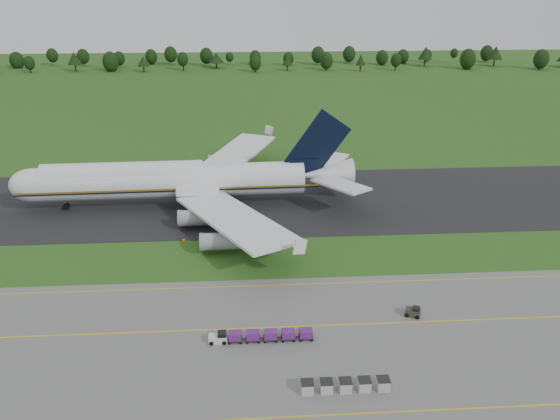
{
  "coord_description": "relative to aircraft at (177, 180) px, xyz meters",
  "views": [
    {
      "loc": [
        -4.62,
        -89.38,
        47.99
      ],
      "look_at": [
        1.14,
        2.0,
        8.68
      ],
      "focal_mm": 35.0,
      "sensor_mm": 36.0,
      "label": 1
    }
  ],
  "objects": [
    {
      "name": "baggage_train",
      "position": [
        16.88,
        -51.3,
        -5.29
      ],
      "size": [
        14.9,
        1.58,
        1.52
      ],
      "color": "silver",
      "rests_on": "apron"
    },
    {
      "name": "ground",
      "position": [
        20.37,
        -26.3,
        -6.17
      ],
      "size": [
        600.0,
        600.0,
        0.0
      ],
      "primitive_type": "plane",
      "color": "#275218",
      "rests_on": "ground"
    },
    {
      "name": "uld_row",
      "position": [
        27.32,
        -62.25,
        -5.32
      ],
      "size": [
        11.2,
        1.6,
        1.58
      ],
      "color": "#B0B0B0",
      "rests_on": "apron"
    },
    {
      "name": "utility_cart",
      "position": [
        40.48,
        -46.63,
        -5.51
      ],
      "size": [
        2.57,
        2.1,
        1.22
      ],
      "color": "#2E3324",
      "rests_on": "apron"
    },
    {
      "name": "edge_markers",
      "position": [
        9.48,
        -18.8,
        -5.89
      ],
      "size": [
        13.67,
        0.3,
        0.6
      ],
      "color": "orange",
      "rests_on": "ground"
    },
    {
      "name": "aircraft",
      "position": [
        0.0,
        0.0,
        0.0
      ],
      "size": [
        76.56,
        75.0,
        21.6
      ],
      "color": "white",
      "rests_on": "ground"
    },
    {
      "name": "taxiway",
      "position": [
        20.37,
        1.7,
        -6.13
      ],
      "size": [
        300.0,
        40.0,
        0.08
      ],
      "primitive_type": "cube",
      "color": "black",
      "rests_on": "ground"
    },
    {
      "name": "apron",
      "position": [
        20.37,
        -60.3,
        -6.14
      ],
      "size": [
        300.0,
        52.0,
        0.06
      ],
      "primitive_type": "cube",
      "color": "slate",
      "rests_on": "ground"
    },
    {
      "name": "tree_line",
      "position": [
        30.02,
        193.33,
        0.02
      ],
      "size": [
        525.56,
        24.01,
        11.98
      ],
      "color": "black",
      "rests_on": "ground"
    },
    {
      "name": "apron_markings",
      "position": [
        20.37,
        -53.28,
        -6.1
      ],
      "size": [
        300.0,
        30.2,
        0.01
      ],
      "color": "yellow",
      "rests_on": "apron"
    }
  ]
}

